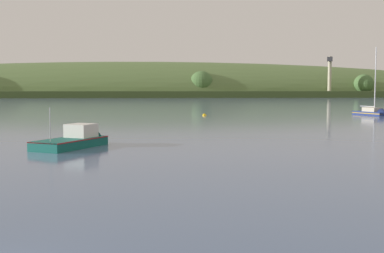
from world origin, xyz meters
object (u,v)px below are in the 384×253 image
(dockside_crane, at_px, (330,77))
(sailboat_near_mooring, at_px, (375,114))
(fishing_boat_moored, at_px, (76,143))
(mooring_buoy_midchannel, at_px, (204,116))

(dockside_crane, bearing_deg, sailboat_near_mooring, -176.13)
(fishing_boat_moored, height_order, mooring_buoy_midchannel, fishing_boat_moored)
(dockside_crane, distance_m, fishing_boat_moored, 224.85)
(dockside_crane, relative_size, mooring_buoy_midchannel, 27.77)
(dockside_crane, height_order, sailboat_near_mooring, dockside_crane)
(mooring_buoy_midchannel, bearing_deg, sailboat_near_mooring, 0.39)
(fishing_boat_moored, distance_m, mooring_buoy_midchannel, 44.32)
(mooring_buoy_midchannel, bearing_deg, fishing_boat_moored, -105.49)
(fishing_boat_moored, bearing_deg, sailboat_near_mooring, -18.06)
(dockside_crane, bearing_deg, mooring_buoy_midchannel, 175.20)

